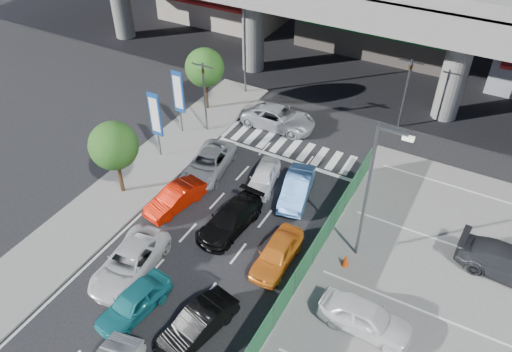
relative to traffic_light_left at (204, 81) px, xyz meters
The scene contains 25 objects.
ground 14.07m from the traffic_light_left, 62.68° to the right, with size 120.00×120.00×0.00m, color black.
parking_lot 20.28m from the traffic_light_left, 30.17° to the right, with size 12.00×28.00×0.06m, color slate.
sidewalk_left 8.93m from the traffic_light_left, 95.71° to the right, with size 4.00×30.00×0.12m, color slate.
fence_run 16.20m from the traffic_light_left, 43.73° to the right, with size 0.16×22.00×1.80m, color #216135, non-canonical shape.
traffic_light_left is the anchor object (origin of this frame).
traffic_light_right 13.63m from the traffic_light_left, 30.89° to the left, with size 1.60×1.24×5.20m.
street_lamp_right 14.68m from the traffic_light_left, 24.16° to the right, with size 1.65×0.22×8.00m.
street_lamp_left 6.06m from the traffic_light_left, 91.20° to the left, with size 1.65×0.22×8.00m.
signboard_near 4.22m from the traffic_light_left, 104.02° to the right, with size 0.80×0.14×4.70m.
signboard_far 1.93m from the traffic_light_left, 144.30° to the right, with size 0.80×0.14×4.70m.
tree_near 8.06m from the traffic_light_left, 95.71° to the right, with size 2.80×2.80×4.80m.
tree_far 3.02m from the traffic_light_left, 122.62° to the left, with size 2.80×2.80×4.80m.
sedan_white_mid_left 13.56m from the traffic_light_left, 73.78° to the right, with size 2.29×4.97×1.38m, color silver.
taxi_teal_mid 15.75m from the traffic_light_left, 69.42° to the right, with size 1.59×3.95×1.34m, color #1B7983.
hatch_black_mid_right 16.76m from the traffic_light_left, 58.29° to the right, with size 1.42×4.06×1.34m, color black.
taxi_orange_left 8.69m from the traffic_light_left, 69.75° to the right, with size 1.36×3.91×1.29m, color #B81403.
sedan_black_mid 10.45m from the traffic_light_left, 49.29° to the right, with size 1.85×4.56×1.32m, color black.
taxi_orange_right 13.43m from the traffic_light_left, 40.98° to the right, with size 1.60×3.98×1.35m, color orange.
wagon_silver_front_left 5.75m from the traffic_light_left, 55.45° to the right, with size 2.21×4.80×1.33m, color #989BA0.
sedan_white_front_mid 7.89m from the traffic_light_left, 28.28° to the right, with size 1.48×3.67×1.25m, color white.
kei_truck_front_right 9.78m from the traffic_light_left, 21.96° to the right, with size 1.46×4.19×1.38m, color #4A7CC1.
crossing_wagon_silver 5.99m from the traffic_light_left, 35.06° to the left, with size 2.44×5.30×1.47m, color #B5B7BD.
parked_sedan_white 18.45m from the traffic_light_left, 33.96° to the right, with size 1.72×4.28×1.46m, color white.
parked_sedan_dgrey 20.93m from the traffic_light_left, 10.44° to the right, with size 2.11×5.19×1.51m, color #2D2E33.
traffic_cone 15.22m from the traffic_light_left, 28.56° to the right, with size 0.39×0.39×0.76m, color #E9450C.
Camera 1 is at (10.98, -12.19, 19.60)m, focal length 35.00 mm.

